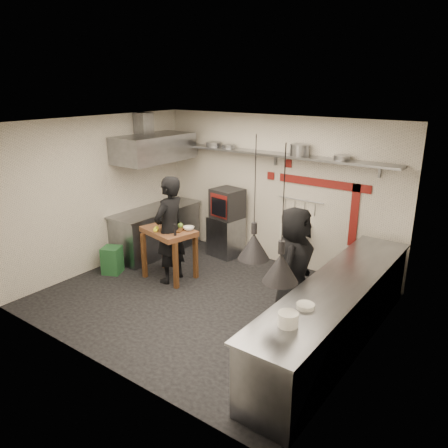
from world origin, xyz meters
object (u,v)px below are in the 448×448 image
Objects in this scene: oven_stand at (226,236)px; chef_right at (294,264)px; prep_table at (170,253)px; green_bin at (112,260)px; chef_left at (170,230)px; combi_oven at (227,203)px.

chef_right is at bearing -24.07° from oven_stand.
green_bin is at bearing -141.39° from prep_table.
oven_stand is at bearing 174.54° from chef_left.
oven_stand is at bearing 96.18° from prep_table.
combi_oven is (0.04, -0.01, 0.69)m from oven_stand.
combi_oven is at bearing 172.97° from chef_left.
combi_oven is 1.54m from chef_left.
chef_left is at bearing -86.18° from combi_oven.
oven_stand is 2.70m from chef_right.
combi_oven is at bearing 58.19° from green_bin.
green_bin is 3.50m from chef_right.
chef_right is (2.21, -1.41, -0.24)m from combi_oven.
prep_table is at bearing 25.88° from green_bin.
oven_stand is at bearing 59.20° from green_bin.
chef_left reaches higher than chef_right.
chef_left is (0.09, -0.07, 0.48)m from prep_table.
green_bin is at bearing 87.87° from chef_right.
chef_left is (1.09, 0.41, 0.69)m from green_bin.
green_bin is 1.35m from chef_left.
combi_oven reaches higher than green_bin.
chef_right reaches higher than green_bin.
chef_left reaches higher than green_bin.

